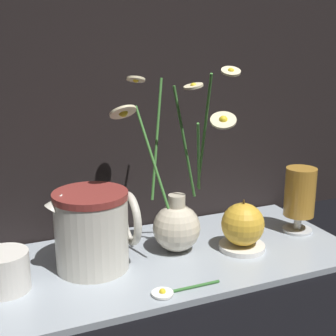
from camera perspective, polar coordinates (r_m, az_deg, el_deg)
ground_plane at (r=0.91m, az=-0.65°, el=-11.43°), size 6.00×6.00×0.00m
shelf at (r=0.90m, az=-0.65°, el=-11.09°), size 0.74×0.32×0.01m
vase_with_flowers at (r=0.90m, az=1.09°, el=-6.17°), size 0.25×0.14×0.35m
yellow_mug at (r=0.82m, az=-19.43°, el=-11.81°), size 0.09×0.08×0.07m
ceramic_pitcher at (r=0.84m, az=-9.12°, el=-7.09°), size 0.16×0.13×0.15m
tea_glass at (r=1.02m, az=15.78°, el=-3.12°), size 0.06×0.06×0.14m
saucer_plate at (r=0.94m, az=8.98°, el=-9.43°), size 0.09×0.09×0.01m
orange_fruit at (r=0.92m, az=9.10°, el=-6.79°), size 0.08×0.08×0.09m
loose_daisy at (r=0.78m, az=0.30°, el=-14.82°), size 0.12×0.04×0.01m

